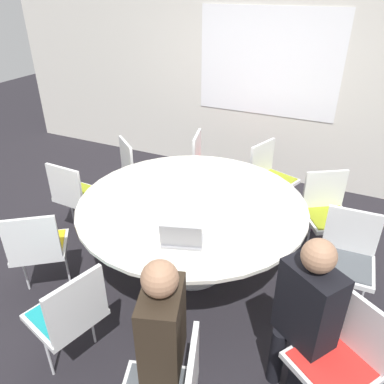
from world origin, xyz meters
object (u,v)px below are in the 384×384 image
(chair_6, at_px, (138,167))
(person_1, at_px, (306,309))
(chair_5, at_px, (207,162))
(laptop, at_px, (182,239))
(chair_3, at_px, (328,209))
(chair_9, at_px, (69,312))
(chair_2, at_px, (347,255))
(handbag, at_px, (305,214))
(chair_8, at_px, (38,245))
(chair_7, at_px, (76,193))
(chair_1, at_px, (341,354))
(person_0, at_px, (160,332))
(chair_4, at_px, (270,174))

(chair_6, height_order, person_1, person_1)
(chair_5, distance_m, laptop, 1.98)
(chair_6, bearing_deg, chair_3, 38.64)
(chair_5, height_order, chair_9, same)
(chair_9, xyz_separation_m, person_1, (1.43, 0.50, 0.19))
(chair_2, bearing_deg, handbag, -68.54)
(chair_6, distance_m, chair_8, 1.63)
(chair_7, relative_size, handbag, 2.42)
(chair_1, distance_m, laptop, 1.25)
(person_0, relative_size, person_1, 1.00)
(chair_5, xyz_separation_m, handbag, (1.24, -0.06, -0.38))
(chair_9, bearing_deg, laptop, -19.04)
(chair_1, distance_m, chair_9, 1.73)
(chair_3, bearing_deg, chair_8, 4.92)
(chair_6, height_order, chair_9, same)
(laptop, bearing_deg, chair_6, -65.61)
(chair_9, bearing_deg, chair_1, -59.83)
(chair_2, height_order, chair_4, same)
(chair_4, xyz_separation_m, chair_8, (-1.42, -2.12, 0.00))
(chair_3, relative_size, laptop, 2.43)
(chair_2, relative_size, handbag, 2.42)
(chair_5, xyz_separation_m, chair_9, (0.10, -2.57, 0.00))
(person_0, bearing_deg, handbag, -27.79)
(chair_1, bearing_deg, chair_6, 0.54)
(laptop, xyz_separation_m, handbag, (0.65, 1.80, -0.66))
(chair_4, distance_m, person_1, 2.22)
(chair_5, relative_size, person_1, 0.71)
(person_0, bearing_deg, chair_2, -50.35)
(chair_5, bearing_deg, handbag, 72.95)
(chair_3, distance_m, chair_8, 2.66)
(chair_6, bearing_deg, chair_9, -30.42)
(person_1, bearing_deg, handbag, -47.29)
(chair_6, xyz_separation_m, person_1, (2.21, -1.59, 0.19))
(chair_3, bearing_deg, chair_9, 23.85)
(chair_2, distance_m, chair_5, 2.07)
(chair_8, relative_size, chair_9, 1.00)
(person_1, bearing_deg, person_0, 70.75)
(chair_4, xyz_separation_m, laptop, (-0.19, -1.87, 0.28))
(person_0, bearing_deg, chair_5, -0.87)
(chair_3, relative_size, chair_9, 1.00)
(chair_7, bearing_deg, chair_5, 56.35)
(chair_3, xyz_separation_m, chair_8, (-2.12, -1.61, 0.00))
(chair_6, bearing_deg, chair_8, -49.35)
(chair_3, relative_size, person_1, 0.71)
(chair_7, bearing_deg, chair_8, -67.58)
(chair_9, bearing_deg, chair_3, -18.04)
(chair_8, height_order, person_0, person_0)
(chair_1, distance_m, chair_5, 2.78)
(chair_3, xyz_separation_m, handbag, (-0.24, 0.44, -0.38))
(handbag, bearing_deg, person_0, -99.54)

